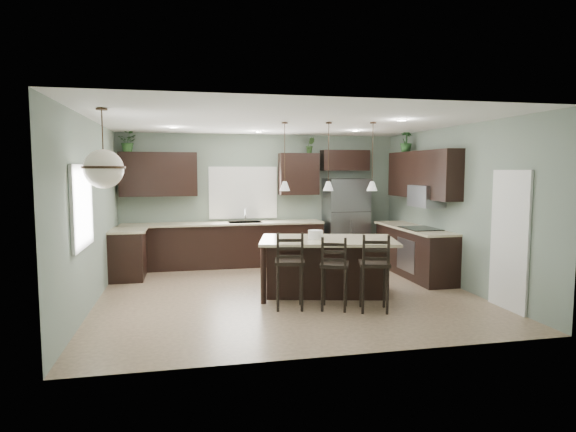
# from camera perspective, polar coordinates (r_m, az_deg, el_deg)

# --- Properties ---
(ground) EXTENTS (6.00, 6.00, 0.00)m
(ground) POSITION_cam_1_polar(r_m,az_deg,el_deg) (8.07, -0.11, -9.15)
(ground) COLOR #9E8466
(ground) RESTS_ON ground
(pantry_door) EXTENTS (0.04, 0.82, 2.04)m
(pantry_door) POSITION_cam_1_polar(r_m,az_deg,el_deg) (7.69, 24.77, -2.64)
(pantry_door) COLOR white
(pantry_door) RESTS_ON ground
(window_back) EXTENTS (1.35, 0.02, 1.00)m
(window_back) POSITION_cam_1_polar(r_m,az_deg,el_deg) (10.46, -5.34, 2.78)
(window_back) COLOR white
(window_back) RESTS_ON room_shell
(window_left) EXTENTS (0.02, 1.10, 1.00)m
(window_left) POSITION_cam_1_polar(r_m,az_deg,el_deg) (7.00, -23.33, 1.03)
(window_left) COLOR white
(window_left) RESTS_ON room_shell
(left_return_cabs) EXTENTS (0.60, 0.90, 0.90)m
(left_return_cabs) POSITION_cam_1_polar(r_m,az_deg,el_deg) (9.54, -18.44, -4.39)
(left_return_cabs) COLOR black
(left_return_cabs) RESTS_ON ground
(left_return_countertop) EXTENTS (0.66, 0.96, 0.04)m
(left_return_countertop) POSITION_cam_1_polar(r_m,az_deg,el_deg) (9.47, -18.41, -1.59)
(left_return_countertop) COLOR beige
(left_return_countertop) RESTS_ON left_return_cabs
(back_lower_cabs) EXTENTS (4.20, 0.60, 0.90)m
(back_lower_cabs) POSITION_cam_1_polar(r_m,az_deg,el_deg) (10.24, -7.61, -3.49)
(back_lower_cabs) COLOR black
(back_lower_cabs) RESTS_ON ground
(back_countertop) EXTENTS (4.20, 0.66, 0.04)m
(back_countertop) POSITION_cam_1_polar(r_m,az_deg,el_deg) (10.16, -7.63, -0.89)
(back_countertop) COLOR beige
(back_countertop) RESTS_ON back_lower_cabs
(sink_inset) EXTENTS (0.70, 0.45, 0.01)m
(sink_inset) POSITION_cam_1_polar(r_m,az_deg,el_deg) (10.20, -5.11, -0.75)
(sink_inset) COLOR gray
(sink_inset) RESTS_ON back_countertop
(faucet) EXTENTS (0.02, 0.02, 0.28)m
(faucet) POSITION_cam_1_polar(r_m,az_deg,el_deg) (10.16, -5.10, 0.04)
(faucet) COLOR silver
(faucet) RESTS_ON back_countertop
(back_upper_left) EXTENTS (1.55, 0.34, 0.90)m
(back_upper_left) POSITION_cam_1_polar(r_m,az_deg,el_deg) (10.24, -15.07, 4.80)
(back_upper_left) COLOR black
(back_upper_left) RESTS_ON room_shell
(back_upper_right) EXTENTS (0.85, 0.34, 0.90)m
(back_upper_right) POSITION_cam_1_polar(r_m,az_deg,el_deg) (10.50, 1.28, 4.99)
(back_upper_right) COLOR black
(back_upper_right) RESTS_ON room_shell
(fridge_header) EXTENTS (1.05, 0.34, 0.45)m
(fridge_header) POSITION_cam_1_polar(r_m,az_deg,el_deg) (10.79, 6.76, 6.56)
(fridge_header) COLOR black
(fridge_header) RESTS_ON room_shell
(right_lower_cabs) EXTENTS (0.60, 2.35, 0.90)m
(right_lower_cabs) POSITION_cam_1_polar(r_m,az_deg,el_deg) (9.67, 14.69, -4.16)
(right_lower_cabs) COLOR black
(right_lower_cabs) RESTS_ON ground
(right_countertop) EXTENTS (0.66, 2.35, 0.04)m
(right_countertop) POSITION_cam_1_polar(r_m,az_deg,el_deg) (9.60, 14.65, -1.39)
(right_countertop) COLOR beige
(right_countertop) RESTS_ON right_lower_cabs
(cooktop) EXTENTS (0.58, 0.75, 0.02)m
(cooktop) POSITION_cam_1_polar(r_m,az_deg,el_deg) (9.35, 15.40, -1.43)
(cooktop) COLOR black
(cooktop) RESTS_ON right_countertop
(wall_oven_front) EXTENTS (0.01, 0.72, 0.60)m
(wall_oven_front) POSITION_cam_1_polar(r_m,az_deg,el_deg) (9.29, 13.76, -4.52)
(wall_oven_front) COLOR gray
(wall_oven_front) RESTS_ON right_lower_cabs
(right_upper_cabs) EXTENTS (0.34, 2.35, 0.90)m
(right_upper_cabs) POSITION_cam_1_polar(r_m,az_deg,el_deg) (9.60, 15.60, 4.75)
(right_upper_cabs) COLOR black
(right_upper_cabs) RESTS_ON room_shell
(microwave) EXTENTS (0.40, 0.75, 0.40)m
(microwave) POSITION_cam_1_polar(r_m,az_deg,el_deg) (9.35, 16.04, 2.27)
(microwave) COLOR gray
(microwave) RESTS_ON right_upper_cabs
(refrigerator) EXTENTS (0.90, 0.74, 1.85)m
(refrigerator) POSITION_cam_1_polar(r_m,az_deg,el_deg) (10.66, 6.83, -0.56)
(refrigerator) COLOR gray
(refrigerator) RESTS_ON ground
(kitchen_island) EXTENTS (2.38, 1.69, 0.92)m
(kitchen_island) POSITION_cam_1_polar(r_m,az_deg,el_deg) (7.90, 4.72, -6.04)
(kitchen_island) COLOR black
(kitchen_island) RESTS_ON ground
(serving_dish) EXTENTS (0.24, 0.24, 0.14)m
(serving_dish) POSITION_cam_1_polar(r_m,az_deg,el_deg) (7.80, 3.28, -2.21)
(serving_dish) COLOR silver
(serving_dish) RESTS_ON kitchen_island
(bar_stool_left) EXTENTS (0.49, 0.49, 1.15)m
(bar_stool_left) POSITION_cam_1_polar(r_m,az_deg,el_deg) (7.09, 0.18, -6.43)
(bar_stool_left) COLOR black
(bar_stool_left) RESTS_ON ground
(bar_stool_center) EXTENTS (0.52, 0.52, 1.09)m
(bar_stool_center) POSITION_cam_1_polar(r_m,az_deg,el_deg) (7.09, 5.53, -6.70)
(bar_stool_center) COLOR black
(bar_stool_center) RESTS_ON ground
(bar_stool_right) EXTENTS (0.52, 0.52, 1.14)m
(bar_stool_right) POSITION_cam_1_polar(r_m,az_deg,el_deg) (7.08, 10.18, -6.58)
(bar_stool_right) COLOR black
(bar_stool_right) RESTS_ON ground
(pendant_left) EXTENTS (0.17, 0.17, 1.10)m
(pendant_left) POSITION_cam_1_polar(r_m,az_deg,el_deg) (7.73, -0.40, 7.05)
(pendant_left) COLOR silver
(pendant_left) RESTS_ON room_shell
(pendant_center) EXTENTS (0.17, 0.17, 1.10)m
(pendant_center) POSITION_cam_1_polar(r_m,az_deg,el_deg) (7.75, 4.82, 7.03)
(pendant_center) COLOR silver
(pendant_center) RESTS_ON room_shell
(pendant_right) EXTENTS (0.17, 0.17, 1.10)m
(pendant_right) POSITION_cam_1_polar(r_m,az_deg,el_deg) (7.82, 9.98, 6.95)
(pendant_right) COLOR white
(pendant_right) RESTS_ON room_shell
(chandelier) EXTENTS (0.53, 0.53, 0.99)m
(chandelier) POSITION_cam_1_polar(r_m,az_deg,el_deg) (6.42, -21.08, 7.49)
(chandelier) COLOR beige
(chandelier) RESTS_ON room_shell
(plant_back_left) EXTENTS (0.45, 0.42, 0.41)m
(plant_back_left) POSITION_cam_1_polar(r_m,az_deg,el_deg) (10.27, -18.41, 8.37)
(plant_back_left) COLOR #2A5224
(plant_back_left) RESTS_ON back_upper_left
(plant_back_right) EXTENTS (0.21, 0.18, 0.34)m
(plant_back_right) POSITION_cam_1_polar(r_m,az_deg,el_deg) (10.54, 2.65, 8.37)
(plant_back_right) COLOR #2D4A20
(plant_back_right) RESTS_ON back_upper_right
(plant_right_wall) EXTENTS (0.27, 0.27, 0.44)m
(plant_right_wall) POSITION_cam_1_polar(r_m,az_deg,el_deg) (10.20, 13.81, 8.59)
(plant_right_wall) COLOR #244D21
(plant_right_wall) RESTS_ON right_upper_cabs
(room_shell) EXTENTS (6.00, 6.00, 6.00)m
(room_shell) POSITION_cam_1_polar(r_m,az_deg,el_deg) (7.81, -0.11, 2.99)
(room_shell) COLOR slate
(room_shell) RESTS_ON ground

